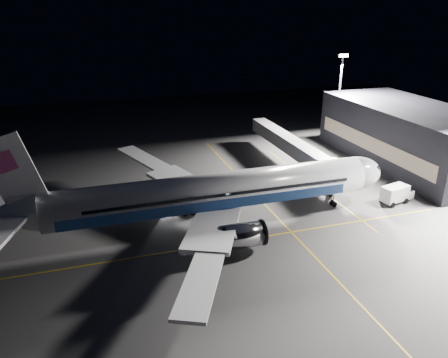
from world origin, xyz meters
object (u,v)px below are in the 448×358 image
at_px(floodlight_mast_north, 340,91).
at_px(safety_cone_c, 230,194).
at_px(service_truck, 397,193).
at_px(safety_cone_a, 213,210).
at_px(safety_cone_b, 232,208).
at_px(jet_bridge, 294,147).
at_px(airliner, 207,193).
at_px(baggage_tug, 163,203).

bearing_deg(floodlight_mast_north, safety_cone_c, -146.57).
distance_m(service_truck, safety_cone_a, 30.87).
bearing_deg(safety_cone_a, safety_cone_b, 0.00).
bearing_deg(jet_bridge, safety_cone_b, -141.66).
bearing_deg(safety_cone_b, floodlight_mast_north, 38.04).
bearing_deg(airliner, safety_cone_a, 61.70).
xyz_separation_m(jet_bridge, floodlight_mast_north, (18.00, 13.93, 7.79)).
relative_size(floodlight_mast_north, safety_cone_b, 40.58).
xyz_separation_m(jet_bridge, baggage_tug, (-28.29, -10.06, -3.77)).
height_order(service_truck, safety_cone_c, service_truck).
xyz_separation_m(floodlight_mast_north, safety_cone_b, (-35.77, -27.99, -12.12)).
bearing_deg(service_truck, safety_cone_c, 143.91).
relative_size(baggage_tug, safety_cone_a, 3.90).
height_order(airliner, safety_cone_b, airliner).
bearing_deg(floodlight_mast_north, service_truck, -104.32).
bearing_deg(safety_cone_b, safety_cone_a, 180.00).
xyz_separation_m(baggage_tug, safety_cone_c, (11.98, 1.34, -0.48)).
bearing_deg(service_truck, safety_cone_a, 156.51).
bearing_deg(safety_cone_c, service_truck, -23.60).
distance_m(floodlight_mast_north, service_truck, 36.56).
height_order(airliner, floodlight_mast_north, floodlight_mast_north).
relative_size(airliner, baggage_tug, 24.91).
relative_size(floodlight_mast_north, baggage_tug, 8.39).
height_order(baggage_tug, safety_cone_a, baggage_tug).
bearing_deg(safety_cone_a, service_truck, -10.99).
xyz_separation_m(baggage_tug, safety_cone_a, (7.37, -3.99, -0.50)).
bearing_deg(safety_cone_c, safety_cone_a, -130.84).
xyz_separation_m(safety_cone_a, safety_cone_c, (4.61, 5.33, 0.02)).
xyz_separation_m(safety_cone_a, safety_cone_b, (3.15, 0.00, -0.06)).
bearing_deg(airliner, baggage_tug, 123.13).
distance_m(safety_cone_a, safety_cone_b, 3.15).
bearing_deg(safety_cone_a, safety_cone_c, 49.16).
distance_m(floodlight_mast_north, baggage_tug, 53.41).
distance_m(jet_bridge, safety_cone_b, 23.07).
relative_size(jet_bridge, service_truck, 5.44).
bearing_deg(floodlight_mast_north, airliner, -142.09).
xyz_separation_m(airliner, jet_bridge, (23.08, 18.06, -0.58)).
bearing_deg(floodlight_mast_north, jet_bridge, -142.26).
bearing_deg(airliner, service_truck, -3.31).
xyz_separation_m(baggage_tug, safety_cone_b, (10.52, -3.99, -0.56)).
bearing_deg(baggage_tug, floodlight_mast_north, 25.92).
distance_m(airliner, jet_bridge, 29.31).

